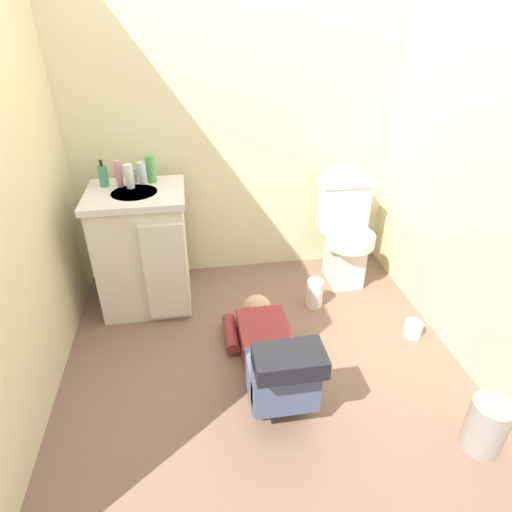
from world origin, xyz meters
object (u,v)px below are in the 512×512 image
faucet (135,176)px  soap_dispenser (103,176)px  bottle_green (151,169)px  paper_towel_roll (315,293)px  bottle_white (129,176)px  bottle_pink (119,174)px  toilet (345,234)px  toilet_paper_roll (413,329)px  bottle_clear (142,173)px  trash_can (486,426)px  vanity_cabinet (144,249)px  person_plumber (271,354)px  tissue_box (341,173)px

faucet → soap_dispenser: (-0.19, -0.02, 0.02)m
bottle_green → soap_dispenser: bearing=-174.8°
faucet → paper_towel_roll: size_ratio=0.49×
soap_dispenser → bottle_white: (0.16, -0.06, 0.01)m
soap_dispenser → bottle_pink: 0.10m
toilet → toilet_paper_roll: 0.82m
bottle_clear → toilet: bearing=-2.4°
toilet_paper_roll → paper_towel_roll: bearing=142.8°
faucet → trash_can: 2.35m
paper_towel_roll → bottle_clear: bearing=160.7°
vanity_cabinet → bottle_green: (0.10, 0.15, 0.49)m
vanity_cabinet → bottle_white: size_ratio=5.52×
bottle_pink → bottle_white: size_ratio=1.12×
trash_can → toilet: bearing=96.3°
person_plumber → tissue_box: bearing=56.5°
tissue_box → soap_dispenser: size_ratio=1.33×
paper_towel_roll → bottle_pink: bearing=164.1°
person_plumber → soap_dispenser: size_ratio=6.42×
bottle_pink → trash_can: (1.68, -1.53, -0.76)m
vanity_cabinet → soap_dispenser: 0.52m
faucet → bottle_white: (-0.03, -0.08, 0.02)m
faucet → bottle_green: 0.11m
faucet → bottle_white: bearing=-108.4°
bottle_pink → trash_can: bottle_pink is taller
bottle_pink → bottle_clear: bottle_pink is taller
bottle_green → toilet_paper_roll: bearing=-27.1°
trash_can → tissue_box: bearing=97.6°
faucet → toilet_paper_roll: 2.00m
toilet → bottle_green: bottle_green is taller
toilet → paper_towel_roll: bearing=-133.2°
tissue_box → vanity_cabinet: bearing=-172.9°
tissue_box → bottle_pink: 1.47m
tissue_box → trash_can: tissue_box is taller
trash_can → toilet_paper_roll: size_ratio=2.51×
tissue_box → faucet: bearing=-179.0°
vanity_cabinet → trash_can: vanity_cabinet is taller
bottle_clear → trash_can: (1.54, -1.56, -0.75)m
bottle_white → bottle_pink: bearing=150.3°
faucet → tissue_box: faucet is taller
person_plumber → toilet_paper_roll: person_plumber is taller
soap_dispenser → bottle_green: bottle_green is taller
bottle_green → toilet: bearing=-3.1°
trash_can → vanity_cabinet: bearing=138.0°
faucet → bottle_clear: bearing=-10.7°
bottle_white → paper_towel_roll: (1.15, -0.31, -0.79)m
bottle_green → bottle_pink: bearing=-166.3°
vanity_cabinet → bottle_pink: (-0.09, 0.11, 0.48)m
toilet → bottle_green: bearing=176.9°
vanity_cabinet → person_plumber: size_ratio=0.77×
bottle_clear → trash_can: size_ratio=0.50×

